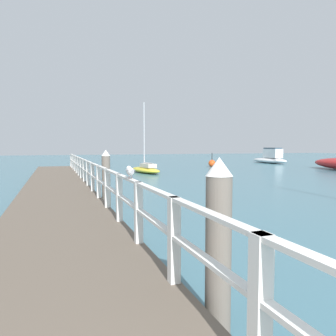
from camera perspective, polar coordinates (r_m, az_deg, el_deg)
The scene contains 8 objects.
pier_deck at distance 12.71m, azimuth -19.58°, elevation -4.40°, with size 2.46×26.58×0.50m, color brown.
pier_railing at distance 12.68m, azimuth -14.47°, elevation -0.40°, with size 0.12×25.10×0.98m.
dock_piling_near at distance 3.48m, azimuth 9.19°, elevation -13.99°, with size 0.29×0.29×1.93m.
dock_piling_far at distance 10.63m, azimuth -11.26°, elevation -1.90°, with size 0.29×0.29×1.93m.
seagull_foreground at distance 5.49m, azimuth -6.92°, elevation -0.54°, with size 0.19×0.48×0.21m.
boat_2 at distance 24.26m, azimuth -4.10°, elevation -0.15°, with size 1.90×4.46×5.47m.
boat_4 at distance 40.12m, azimuth 18.21°, elevation 1.74°, with size 1.87×5.84×1.91m.
channel_buoy at distance 31.88m, azimuth 8.04°, elevation 0.88°, with size 0.70×0.70×1.40m.
Camera 1 is at (-0.10, 0.71, 2.05)m, focal length 33.32 mm.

